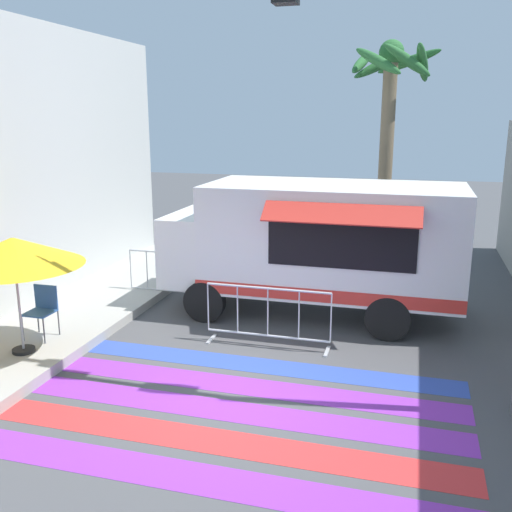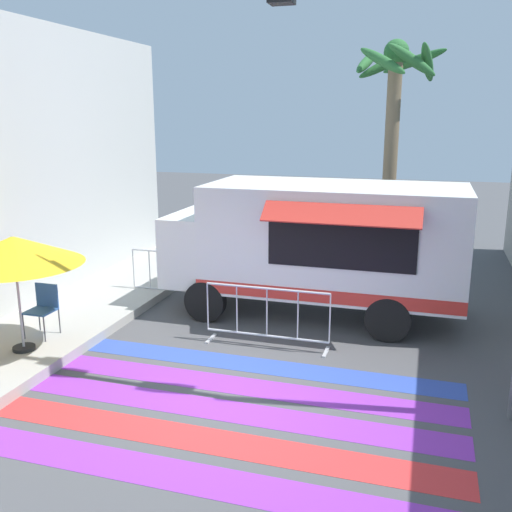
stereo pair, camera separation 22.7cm
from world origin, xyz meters
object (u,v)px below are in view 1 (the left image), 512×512
Objects in this scene: food_truck at (311,240)px; folding_chair at (43,306)px; barricade_front at (268,317)px; barricade_side at (164,276)px; traffic_signal_pole at (443,43)px; patio_umbrella at (13,252)px; palm_tree at (389,111)px.

folding_chair is at bearing -144.64° from food_truck.
barricade_front is 1.37× the size of barricade_side.
patio_umbrella is (-6.21, -0.31, -2.92)m from traffic_signal_pole.
folding_chair is 0.55× the size of barricade_side.
traffic_signal_pole reaches higher than patio_umbrella.
barricade_side is at bearing 63.21° from folding_chair.
palm_tree is (5.37, 6.79, 3.33)m from folding_chair.
palm_tree is (4.45, 3.81, 3.53)m from barricade_side.
traffic_signal_pole is 7.29m from palm_tree.
food_truck is 4.76m from palm_tree.
palm_tree is at bearing 41.97° from folding_chair.
folding_chair is (-4.16, -2.95, -0.80)m from food_truck.
food_truck is 6.49× the size of folding_chair.
traffic_signal_pole is at bearing -82.57° from palm_tree.
traffic_signal_pole is 7.51m from folding_chair.
folding_chair is (-0.09, 0.70, -1.14)m from patio_umbrella.
palm_tree reaches higher than barricade_front.
food_truck is at bearing -0.64° from barricade_side.
barricade_side reaches higher than folding_chair.
food_truck reaches higher than folding_chair.
food_truck is 1.02× the size of palm_tree.
patio_umbrella is 9.42m from palm_tree.
patio_umbrella is 0.97× the size of barricade_front.
food_truck is at bearing 78.80° from barricade_front.
patio_umbrella is (-4.06, -3.65, 0.34)m from food_truck.
folding_chair is 0.40× the size of barricade_front.
palm_tree reaches higher than food_truck.
palm_tree reaches higher than folding_chair.
palm_tree reaches higher than patio_umbrella.
folding_chair is at bearing -164.92° from barricade_front.
palm_tree is at bearing 54.87° from patio_umbrella.
food_truck is 0.87× the size of traffic_signal_pole.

